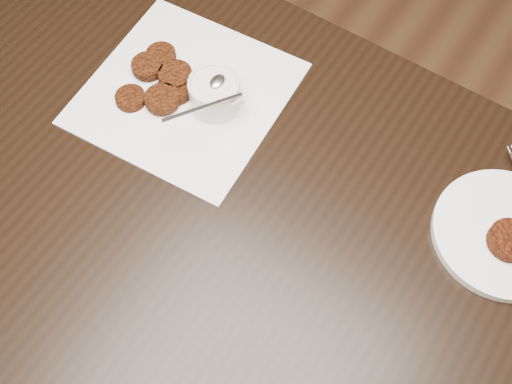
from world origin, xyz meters
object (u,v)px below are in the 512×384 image
table (201,284)px  plate_with_patty (505,231)px  napkin (186,93)px  sauce_ramekin (214,82)px

table → plate_with_patty: bearing=27.3°
napkin → plate_with_patty: plate_with_patty is taller
table → napkin: bearing=125.8°
sauce_ramekin → plate_with_patty: sauce_ramekin is taller
table → plate_with_patty: size_ratio=6.53×
napkin → plate_with_patty: bearing=5.5°
napkin → sauce_ramekin: sauce_ramekin is taller
table → sauce_ramekin: (-0.07, 0.18, 0.44)m
table → plate_with_patty: 0.63m
sauce_ramekin → napkin: bearing=-171.2°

